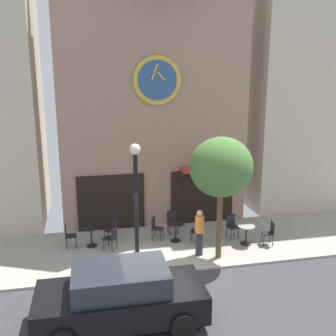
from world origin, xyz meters
TOP-DOWN VIEW (x-y plane):
  - ground_plane at (0.00, -0.60)m, footprint 24.34×9.63m
  - clock_building at (0.70, 5.31)m, footprint 7.76×3.49m
  - neighbor_building_right at (8.86, 5.91)m, footprint 6.98×3.43m
  - street_lamp at (-0.62, 0.95)m, footprint 0.36×0.36m
  - street_tree at (2.22, 0.78)m, footprint 2.14×1.92m
  - cafe_table_leftmost at (-2.11, 2.63)m, footprint 0.60×0.60m
  - cafe_table_near_curb at (1.06, 2.42)m, footprint 0.67×0.67m
  - cafe_table_near_door at (3.60, 1.60)m, footprint 0.64×0.64m
  - cafe_chair_outer at (1.12, 3.27)m, footprint 0.41×0.41m
  - cafe_chair_near_tree at (-2.93, 2.70)m, footprint 0.41×0.41m
  - cafe_chair_under_awning at (1.86, 2.10)m, footprint 0.53×0.53m
  - cafe_chair_mid_row at (-1.32, 2.98)m, footprint 0.53×0.53m
  - cafe_chair_corner at (4.45, 1.39)m, footprint 0.46×0.46m
  - cafe_chair_near_lamp at (-1.38, 2.13)m, footprint 0.55×0.55m
  - cafe_chair_facing_street at (0.33, 2.72)m, footprint 0.54×0.54m
  - cafe_chair_right_end at (3.30, 2.33)m, footprint 0.46×0.46m
  - pedestrian_orange at (1.62, 1.12)m, footprint 0.39×0.39m
  - parked_car_black at (-1.45, -2.19)m, footprint 4.31×2.05m

SIDE VIEW (x-z plane):
  - ground_plane at x=0.00m, z-range -0.09..0.04m
  - cafe_table_leftmost at x=-2.11m, z-range 0.11..0.85m
  - cafe_table_near_door at x=3.60m, z-range 0.13..0.86m
  - cafe_table_near_curb at x=1.06m, z-range 0.14..0.86m
  - cafe_chair_outer at x=1.12m, z-range 0.08..0.98m
  - cafe_chair_near_tree at x=-2.93m, z-range 0.08..0.98m
  - cafe_chair_under_awning at x=1.86m, z-range 0.08..0.98m
  - cafe_chair_mid_row at x=-1.32m, z-range 0.08..0.98m
  - cafe_chair_corner at x=4.45m, z-range 0.08..0.98m
  - cafe_chair_near_lamp at x=-1.38m, z-range 0.08..0.98m
  - cafe_chair_facing_street at x=0.33m, z-range 0.08..0.98m
  - cafe_chair_right_end at x=3.30m, z-range 0.08..0.98m
  - parked_car_black at x=-1.45m, z-range -0.01..1.54m
  - pedestrian_orange at x=1.62m, z-range 0.03..1.70m
  - street_lamp at x=-0.62m, z-range 0.03..4.17m
  - street_tree at x=2.22m, z-range 1.10..5.39m
  - neighbor_building_right at x=8.86m, z-range 0.00..11.20m
  - clock_building at x=0.70m, z-range 0.15..11.48m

